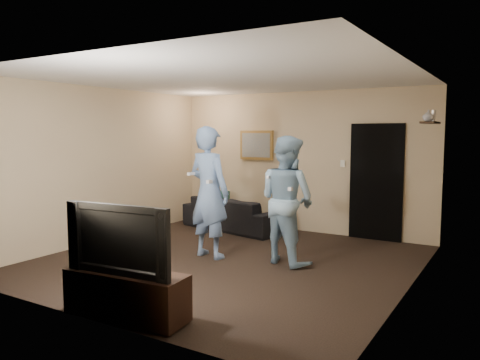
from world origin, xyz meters
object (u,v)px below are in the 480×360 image
Objects in this scene: tv_console at (126,294)px; sofa at (235,213)px; wii_player_left at (209,192)px; television at (125,238)px; wii_player_right at (287,200)px.

sofa is at bearing 102.36° from tv_console.
sofa reaches higher than tv_console.
tv_console is 2.54m from wii_player_left.
wii_player_left is at bearing 122.64° from sofa.
sofa is 1.64× the size of tv_console.
tv_console is 1.07× the size of television.
wii_player_left reaches higher than television.
wii_player_right reaches higher than sofa.
tv_console is 0.57m from television.
wii_player_left is at bearing -164.77° from wii_player_right.
wii_player_left reaches higher than wii_player_right.
wii_player_right reaches higher than tv_console.
sofa is at bearing 102.36° from television.
tv_console is at bearing 119.44° from sofa.
tv_console is 2.78m from wii_player_right.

